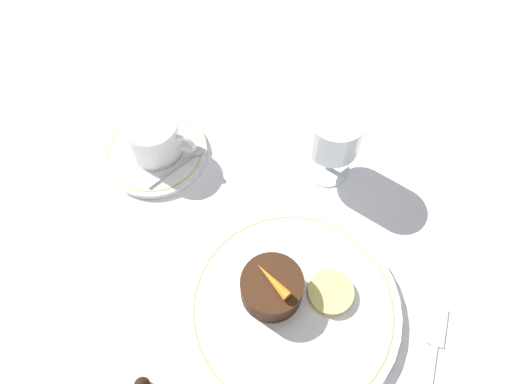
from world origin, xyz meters
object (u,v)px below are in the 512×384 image
wine_glass (334,135)px  dessert_cake (271,287)px  dinner_plate (293,308)px  fork (433,358)px  coffee_cup (153,136)px

wine_glass → dessert_cake: size_ratio=1.56×
dinner_plate → wine_glass: bearing=92.9°
fork → coffee_cup: bearing=158.5°
coffee_cup → wine_glass: size_ratio=0.86×
coffee_cup → wine_glass: wine_glass is taller
dinner_plate → wine_glass: 0.23m
dinner_plate → dessert_cake: dessert_cake is taller
dinner_plate → coffee_cup: size_ratio=2.59×
fork → wine_glass: bearing=130.2°
dinner_plate → fork: dinner_plate is taller
coffee_cup → fork: size_ratio=0.61×
wine_glass → fork: wine_glass is taller
dinner_plate → wine_glass: (-0.01, 0.22, 0.08)m
coffee_cup → fork: 0.47m
coffee_cup → dessert_cake: (0.23, -0.16, -0.01)m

